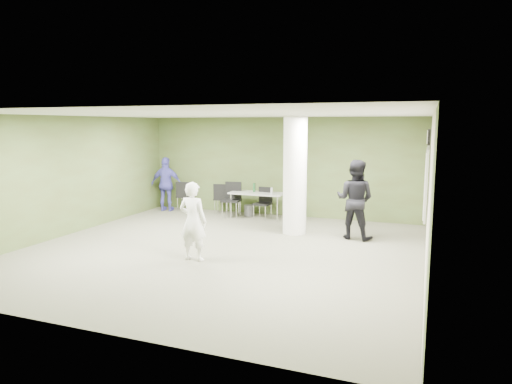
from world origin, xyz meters
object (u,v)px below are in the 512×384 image
at_px(folding_table, 257,194).
at_px(man_black, 355,199).
at_px(man_blue, 167,184).
at_px(woman_white, 193,221).
at_px(chair_back_left, 184,194).

distance_m(folding_table, man_black, 3.19).
bearing_deg(man_blue, woman_white, 116.55).
bearing_deg(woman_white, man_black, -133.67).
relative_size(folding_table, woman_white, 1.01).
bearing_deg(chair_back_left, woman_white, 111.48).
bearing_deg(man_blue, man_black, 155.78).
distance_m(folding_table, man_blue, 2.95).
height_order(folding_table, chair_back_left, folding_table).
bearing_deg(chair_back_left, folding_table, 164.86).
bearing_deg(man_black, woman_white, 56.15).
bearing_deg(chair_back_left, man_blue, 8.37).
height_order(woman_white, man_black, man_black).
bearing_deg(man_blue, chair_back_left, -172.21).
xyz_separation_m(woman_white, man_black, (2.64, 2.80, 0.14)).
xyz_separation_m(folding_table, man_black, (2.88, -1.37, 0.23)).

